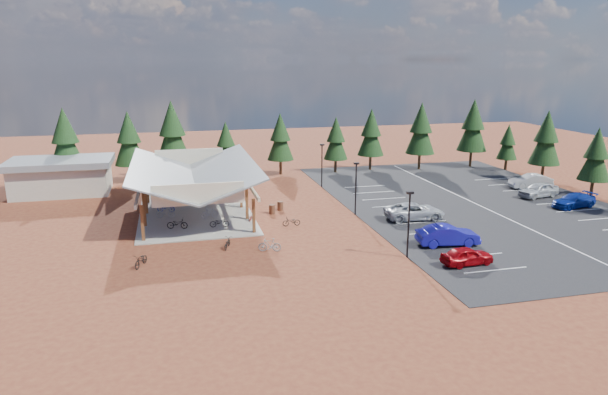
# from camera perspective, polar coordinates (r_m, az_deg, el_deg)

# --- Properties ---
(ground) EXTENTS (140.00, 140.00, 0.00)m
(ground) POSITION_cam_1_polar(r_m,az_deg,el_deg) (49.46, 0.68, -2.83)
(ground) COLOR #592317
(ground) RESTS_ON ground
(asphalt_lot) EXTENTS (27.00, 44.00, 0.04)m
(asphalt_lot) POSITION_cam_1_polar(r_m,az_deg,el_deg) (59.26, 17.51, -0.59)
(asphalt_lot) COLOR black
(asphalt_lot) RESTS_ON ground
(concrete_pad) EXTENTS (10.60, 18.60, 0.10)m
(concrete_pad) POSITION_cam_1_polar(r_m,az_deg,el_deg) (54.74, -11.38, -1.37)
(concrete_pad) COLOR gray
(concrete_pad) RESTS_ON ground
(bike_pavilion) EXTENTS (11.65, 19.40, 4.97)m
(bike_pavilion) POSITION_cam_1_polar(r_m,az_deg,el_deg) (53.86, -11.58, 2.50)
(bike_pavilion) COLOR brown
(bike_pavilion) RESTS_ON concrete_pad
(outbuilding) EXTENTS (11.00, 7.00, 3.90)m
(outbuilding) POSITION_cam_1_polar(r_m,az_deg,el_deg) (66.08, -24.16, 2.10)
(outbuilding) COLOR #ADA593
(outbuilding) RESTS_ON ground
(lamp_post_0) EXTENTS (0.50, 0.25, 5.14)m
(lamp_post_0) POSITION_cam_1_polar(r_m,az_deg,el_deg) (41.20, 10.98, -2.31)
(lamp_post_0) COLOR black
(lamp_post_0) RESTS_ON ground
(lamp_post_1) EXTENTS (0.50, 0.25, 5.14)m
(lamp_post_1) POSITION_cam_1_polar(r_m,az_deg,el_deg) (51.95, 5.49, 1.34)
(lamp_post_1) COLOR black
(lamp_post_1) RESTS_ON ground
(lamp_post_2) EXTENTS (0.50, 0.25, 5.14)m
(lamp_post_2) POSITION_cam_1_polar(r_m,az_deg,el_deg) (63.16, 1.90, 3.72)
(lamp_post_2) COLOR black
(lamp_post_2) RESTS_ON ground
(trash_bin_0) EXTENTS (0.60, 0.60, 0.90)m
(trash_bin_0) POSITION_cam_1_polar(r_m,az_deg,el_deg) (52.81, -3.39, -1.23)
(trash_bin_0) COLOR #4E2C1C
(trash_bin_0) RESTS_ON ground
(trash_bin_1) EXTENTS (0.60, 0.60, 0.90)m
(trash_bin_1) POSITION_cam_1_polar(r_m,az_deg,el_deg) (53.95, -2.51, -0.88)
(trash_bin_1) COLOR #4E2C1C
(trash_bin_1) RESTS_ON ground
(pine_0) EXTENTS (3.98, 3.98, 9.27)m
(pine_0) POSITION_cam_1_polar(r_m,az_deg,el_deg) (69.16, -23.84, 5.69)
(pine_0) COLOR #382314
(pine_0) RESTS_ON ground
(pine_1) EXTENTS (3.71, 3.71, 8.64)m
(pine_1) POSITION_cam_1_polar(r_m,az_deg,el_deg) (69.24, -17.96, 5.90)
(pine_1) COLOR #382314
(pine_1) RESTS_ON ground
(pine_2) EXTENTS (4.19, 4.19, 9.77)m
(pine_2) POSITION_cam_1_polar(r_m,az_deg,el_deg) (69.27, -13.70, 6.77)
(pine_2) COLOR #382314
(pine_2) RESTS_ON ground
(pine_3) EXTENTS (3.03, 3.03, 7.05)m
(pine_3) POSITION_cam_1_polar(r_m,az_deg,el_deg) (69.62, -8.22, 5.68)
(pine_3) COLOR #382314
(pine_3) RESTS_ON ground
(pine_4) EXTENTS (3.43, 3.43, 7.98)m
(pine_4) POSITION_cam_1_polar(r_m,az_deg,el_deg) (70.28, -2.51, 6.36)
(pine_4) COLOR #382314
(pine_4) RESTS_ON ground
(pine_5) EXTENTS (3.17, 3.17, 7.39)m
(pine_5) POSITION_cam_1_polar(r_m,az_deg,el_deg) (71.56, 3.37, 6.20)
(pine_5) COLOR #382314
(pine_5) RESTS_ON ground
(pine_6) EXTENTS (3.56, 3.56, 8.29)m
(pine_6) POSITION_cam_1_polar(r_m,az_deg,el_deg) (73.73, 7.08, 6.79)
(pine_6) COLOR #382314
(pine_6) RESTS_ON ground
(pine_7) EXTENTS (3.90, 3.90, 9.09)m
(pine_7) POSITION_cam_1_polar(r_m,az_deg,el_deg) (75.06, 12.21, 7.09)
(pine_7) COLOR #382314
(pine_7) RESTS_ON ground
(pine_8) EXTENTS (4.04, 4.04, 9.42)m
(pine_8) POSITION_cam_1_polar(r_m,az_deg,el_deg) (78.80, 17.37, 7.24)
(pine_8) COLOR #382314
(pine_8) RESTS_ON ground
(pine_11) EXTENTS (3.28, 3.28, 7.64)m
(pine_11) POSITION_cam_1_polar(r_m,az_deg,el_deg) (66.40, 28.40, 4.00)
(pine_11) COLOR #382314
(pine_11) RESTS_ON ground
(pine_12) EXTENTS (3.74, 3.74, 8.70)m
(pine_12) POSITION_cam_1_polar(r_m,az_deg,el_deg) (72.55, 24.14, 5.73)
(pine_12) COLOR #382314
(pine_12) RESTS_ON ground
(pine_13) EXTENTS (2.69, 2.69, 6.26)m
(pine_13) POSITION_cam_1_polar(r_m,az_deg,el_deg) (78.12, 20.66, 5.48)
(pine_13) COLOR #382314
(pine_13) RESTS_ON ground
(bike_0) EXTENTS (1.90, 1.02, 0.95)m
(bike_0) POSITION_cam_1_polar(r_m,az_deg,el_deg) (48.99, -13.20, -2.68)
(bike_0) COLOR black
(bike_0) RESTS_ON concrete_pad
(bike_1) EXTENTS (1.84, 0.76, 1.08)m
(bike_1) POSITION_cam_1_polar(r_m,az_deg,el_deg) (52.61, -14.38, -1.51)
(bike_1) COLOR gray
(bike_1) RESTS_ON concrete_pad
(bike_2) EXTENTS (1.80, 1.04, 0.90)m
(bike_2) POSITION_cam_1_polar(r_m,az_deg,el_deg) (54.61, -14.33, -1.03)
(bike_2) COLOR navy
(bike_2) RESTS_ON concrete_pad
(bike_3) EXTENTS (1.65, 0.82, 0.95)m
(bike_3) POSITION_cam_1_polar(r_m,az_deg,el_deg) (59.01, -13.96, 0.16)
(bike_3) COLOR maroon
(bike_3) RESTS_ON concrete_pad
(bike_4) EXTENTS (1.76, 0.78, 0.89)m
(bike_4) POSITION_cam_1_polar(r_m,az_deg,el_deg) (48.72, -8.90, -2.60)
(bike_4) COLOR black
(bike_4) RESTS_ON concrete_pad
(bike_5) EXTENTS (1.71, 0.78, 0.99)m
(bike_5) POSITION_cam_1_polar(r_m,az_deg,el_deg) (51.60, -9.92, -1.63)
(bike_5) COLOR #999BA1
(bike_5) RESTS_ON concrete_pad
(bike_6) EXTENTS (1.66, 1.05, 0.83)m
(bike_6) POSITION_cam_1_polar(r_m,az_deg,el_deg) (57.40, -9.83, -0.09)
(bike_6) COLOR #191797
(bike_6) RESTS_ON concrete_pad
(bike_7) EXTENTS (1.62, 0.72, 0.94)m
(bike_7) POSITION_cam_1_polar(r_m,az_deg,el_deg) (62.21, -10.66, 1.05)
(bike_7) COLOR maroon
(bike_7) RESTS_ON concrete_pad
(bike_8) EXTENTS (1.31, 1.97, 0.98)m
(bike_8) POSITION_cam_1_polar(r_m,az_deg,el_deg) (41.18, -16.78, -6.33)
(bike_8) COLOR black
(bike_8) RESTS_ON ground
(bike_12) EXTENTS (1.08, 1.73, 0.86)m
(bike_12) POSITION_cam_1_polar(r_m,az_deg,el_deg) (43.60, -8.09, -4.77)
(bike_12) COLOR black
(bike_12) RESTS_ON ground
(bike_13) EXTENTS (1.87, 0.99, 1.08)m
(bike_13) POSITION_cam_1_polar(r_m,az_deg,el_deg) (42.50, -3.63, -5.00)
(bike_13) COLOR gray
(bike_13) RESTS_ON ground
(bike_15) EXTENTS (1.02, 1.50, 0.88)m
(bike_15) POSITION_cam_1_polar(r_m,az_deg,el_deg) (50.58, -5.51, -1.99)
(bike_15) COLOR maroon
(bike_15) RESTS_ON ground
(bike_16) EXTENTS (1.63, 0.61, 0.85)m
(bike_16) POSITION_cam_1_polar(r_m,az_deg,el_deg) (48.84, -1.32, -2.53)
(bike_16) COLOR black
(bike_16) RESTS_ON ground
(car_0) EXTENTS (4.01, 1.86, 1.33)m
(car_0) POSITION_cam_1_polar(r_m,az_deg,el_deg) (41.43, 16.79, -5.89)
(car_0) COLOR #95040A
(car_0) RESTS_ON asphalt_lot
(car_1) EXTENTS (5.16, 2.28, 1.65)m
(car_1) POSITION_cam_1_polar(r_m,az_deg,el_deg) (45.16, 14.90, -3.87)
(car_1) COLOR #161495
(car_1) RESTS_ON asphalt_lot
(car_2) EXTENTS (5.72, 2.86, 1.56)m
(car_2) POSITION_cam_1_polar(r_m,az_deg,el_deg) (51.70, 11.56, -1.42)
(car_2) COLOR #B0B3B9
(car_2) RESTS_ON asphalt_lot
(car_7) EXTENTS (5.13, 2.83, 1.41)m
(car_7) POSITION_cam_1_polar(r_m,az_deg,el_deg) (61.21, 26.54, -0.29)
(car_7) COLOR navy
(car_7) RESTS_ON asphalt_lot
(car_8) EXTENTS (4.96, 2.74, 1.60)m
(car_8) POSITION_cam_1_polar(r_m,az_deg,el_deg) (64.13, 23.46, 0.74)
(car_8) COLOR #AEB2B7
(car_8) RESTS_ON asphalt_lot
(car_9) EXTENTS (5.08, 2.29, 1.62)m
(car_9) POSITION_cam_1_polar(r_m,az_deg,el_deg) (68.28, 22.74, 1.59)
(car_9) COLOR #B9B9B9
(car_9) RESTS_ON asphalt_lot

